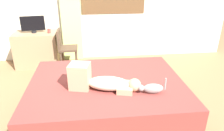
{
  "coord_description": "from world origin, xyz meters",
  "views": [
    {
      "loc": [
        -0.08,
        -2.55,
        1.92
      ],
      "look_at": [
        0.23,
        0.28,
        0.64
      ],
      "focal_mm": 33.69,
      "sensor_mm": 36.0,
      "label": 1
    }
  ],
  "objects_px": {
    "person_lying": "(101,81)",
    "cat": "(152,88)",
    "desk": "(38,49)",
    "cup": "(49,31)",
    "chair_by_desk": "(65,46)",
    "bed": "(107,96)",
    "tv_monitor": "(33,24)"
  },
  "relations": [
    {
      "from": "tv_monitor",
      "to": "chair_by_desk",
      "type": "height_order",
      "value": "tv_monitor"
    },
    {
      "from": "bed",
      "to": "cup",
      "type": "bearing_deg",
      "value": 120.32
    },
    {
      "from": "cup",
      "to": "person_lying",
      "type": "bearing_deg",
      "value": -64.25
    },
    {
      "from": "bed",
      "to": "chair_by_desk",
      "type": "distance_m",
      "value": 1.76
    },
    {
      "from": "person_lying",
      "to": "cat",
      "type": "xyz_separation_m",
      "value": [
        0.63,
        -0.18,
        -0.05
      ]
    },
    {
      "from": "bed",
      "to": "person_lying",
      "type": "height_order",
      "value": "person_lying"
    },
    {
      "from": "cat",
      "to": "desk",
      "type": "height_order",
      "value": "desk"
    },
    {
      "from": "desk",
      "to": "tv_monitor",
      "type": "relative_size",
      "value": 1.88
    },
    {
      "from": "bed",
      "to": "person_lying",
      "type": "bearing_deg",
      "value": -113.76
    },
    {
      "from": "cat",
      "to": "tv_monitor",
      "type": "height_order",
      "value": "tv_monitor"
    },
    {
      "from": "chair_by_desk",
      "to": "cup",
      "type": "bearing_deg",
      "value": 145.09
    },
    {
      "from": "tv_monitor",
      "to": "cup",
      "type": "height_order",
      "value": "tv_monitor"
    },
    {
      "from": "desk",
      "to": "cup",
      "type": "height_order",
      "value": "cup"
    },
    {
      "from": "bed",
      "to": "cup",
      "type": "height_order",
      "value": "cup"
    },
    {
      "from": "bed",
      "to": "tv_monitor",
      "type": "bearing_deg",
      "value": 126.59
    },
    {
      "from": "person_lying",
      "to": "desk",
      "type": "distance_m",
      "value": 2.43
    },
    {
      "from": "bed",
      "to": "cup",
      "type": "relative_size",
      "value": 24.77
    },
    {
      "from": "cup",
      "to": "bed",
      "type": "bearing_deg",
      "value": -59.68
    },
    {
      "from": "desk",
      "to": "cup",
      "type": "bearing_deg",
      "value": -10.31
    },
    {
      "from": "cat",
      "to": "desk",
      "type": "bearing_deg",
      "value": 130.42
    },
    {
      "from": "desk",
      "to": "chair_by_desk",
      "type": "bearing_deg",
      "value": -23.91
    },
    {
      "from": "bed",
      "to": "person_lying",
      "type": "xyz_separation_m",
      "value": [
        -0.09,
        -0.2,
        0.36
      ]
    },
    {
      "from": "person_lying",
      "to": "desk",
      "type": "relative_size",
      "value": 1.04
    },
    {
      "from": "tv_monitor",
      "to": "cat",
      "type": "bearing_deg",
      "value": -49.31
    },
    {
      "from": "desk",
      "to": "tv_monitor",
      "type": "height_order",
      "value": "tv_monitor"
    },
    {
      "from": "desk",
      "to": "chair_by_desk",
      "type": "xyz_separation_m",
      "value": [
        0.62,
        -0.28,
        0.14
      ]
    },
    {
      "from": "cat",
      "to": "cup",
      "type": "bearing_deg",
      "value": 126.24
    },
    {
      "from": "cat",
      "to": "chair_by_desk",
      "type": "bearing_deg",
      "value": 123.2
    },
    {
      "from": "cat",
      "to": "chair_by_desk",
      "type": "relative_size",
      "value": 0.42
    },
    {
      "from": "bed",
      "to": "desk",
      "type": "relative_size",
      "value": 2.48
    },
    {
      "from": "bed",
      "to": "cat",
      "type": "relative_size",
      "value": 6.25
    },
    {
      "from": "bed",
      "to": "chair_by_desk",
      "type": "height_order",
      "value": "chair_by_desk"
    }
  ]
}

